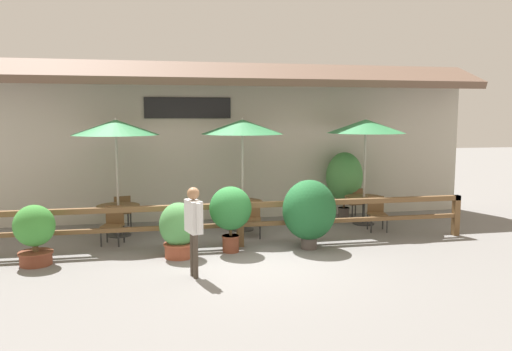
{
  "coord_description": "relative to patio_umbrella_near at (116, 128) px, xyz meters",
  "views": [
    {
      "loc": [
        -1.75,
        -9.28,
        2.79
      ],
      "look_at": [
        0.46,
        1.61,
        1.46
      ],
      "focal_mm": 35.0,
      "sensor_mm": 36.0,
      "label": 1
    }
  ],
  "objects": [
    {
      "name": "chair_far_streetside",
      "position": [
        6.15,
        -0.7,
        -2.06
      ],
      "size": [
        0.49,
        0.49,
        0.83
      ],
      "rotation": [
        0.0,
        0.0,
        -0.19
      ],
      "color": "brown",
      "rests_on": "ground"
    },
    {
      "name": "patio_umbrella_far",
      "position": [
        6.13,
        0.05,
        0.0
      ],
      "size": [
        1.98,
        1.98,
        2.74
      ],
      "color": "#B7B2A8",
      "rests_on": "ground"
    },
    {
      "name": "chair_far_wallside",
      "position": [
        6.22,
        0.8,
        -2.06
      ],
      "size": [
        0.51,
        0.51,
        0.83
      ],
      "rotation": [
        0.0,
        0.0,
        3.37
      ],
      "color": "brown",
      "rests_on": "ground"
    },
    {
      "name": "dining_table_middle",
      "position": [
        2.94,
        0.01,
        -1.95
      ],
      "size": [
        0.98,
        0.98,
        0.72
      ],
      "color": "brown",
      "rests_on": "ground"
    },
    {
      "name": "chair_near_wallside",
      "position": [
        0.03,
        0.76,
        -2.06
      ],
      "size": [
        0.5,
        0.5,
        0.83
      ],
      "rotation": [
        0.0,
        0.0,
        3.36
      ],
      "color": "brown",
      "rests_on": "ground"
    },
    {
      "name": "ground_plane",
      "position": [
        2.62,
        -2.57,
        -2.52
      ],
      "size": [
        60.0,
        60.0,
        0.0
      ],
      "primitive_type": "plane",
      "color": "slate"
    },
    {
      "name": "potted_plant_broad_leaf",
      "position": [
        2.36,
        -1.91,
        -1.66
      ],
      "size": [
        0.87,
        0.78,
        1.36
      ],
      "color": "brown",
      "rests_on": "ground"
    },
    {
      "name": "patio_umbrella_near",
      "position": [
        0.0,
        0.0,
        0.0
      ],
      "size": [
        1.98,
        1.98,
        2.74
      ],
      "color": "#B7B2A8",
      "rests_on": "ground"
    },
    {
      "name": "chair_near_streetside",
      "position": [
        -0.06,
        -0.76,
        -2.06
      ],
      "size": [
        0.51,
        0.51,
        0.83
      ],
      "rotation": [
        0.0,
        0.0,
        -0.24
      ],
      "color": "brown",
      "rests_on": "ground"
    },
    {
      "name": "potted_plant_tall_tropical",
      "position": [
        4.02,
        -1.98,
        -1.71
      ],
      "size": [
        1.13,
        1.02,
        1.47
      ],
      "color": "#564C47",
      "rests_on": "ground"
    },
    {
      "name": "dining_table_far",
      "position": [
        6.13,
        0.05,
        -1.95
      ],
      "size": [
        0.98,
        0.98,
        0.72
      ],
      "color": "brown",
      "rests_on": "ground"
    },
    {
      "name": "patio_umbrella_middle",
      "position": [
        2.94,
        0.01,
        0.0
      ],
      "size": [
        1.98,
        1.98,
        2.74
      ],
      "color": "#B7B2A8",
      "rests_on": "ground"
    },
    {
      "name": "potted_plant_corner_fern",
      "position": [
        1.3,
        -2.09,
        -1.96
      ],
      "size": [
        0.77,
        0.69,
        1.1
      ],
      "color": "#9E4C33",
      "rests_on": "ground"
    },
    {
      "name": "patio_railing",
      "position": [
        2.62,
        -1.52,
        -1.83
      ],
      "size": [
        10.4,
        0.14,
        0.95
      ],
      "color": "brown",
      "rests_on": "ground"
    },
    {
      "name": "potted_plant_entrance_palm",
      "position": [
        5.95,
        0.98,
        -1.42
      ],
      "size": [
        1.01,
        0.91,
        1.81
      ],
      "color": "#564C47",
      "rests_on": "ground"
    },
    {
      "name": "potted_plant_small_flowering",
      "position": [
        -1.38,
        -2.08,
        -1.9
      ],
      "size": [
        0.75,
        0.68,
        1.14
      ],
      "color": "brown",
      "rests_on": "ground"
    },
    {
      "name": "chair_middle_streetside",
      "position": [
        3.03,
        -0.7,
        -2.06
      ],
      "size": [
        0.49,
        0.49,
        0.83
      ],
      "rotation": [
        0.0,
        0.0,
        -0.2
      ],
      "color": "brown",
      "rests_on": "ground"
    },
    {
      "name": "chair_middle_wallside",
      "position": [
        2.92,
        0.72,
        -2.06
      ],
      "size": [
        0.44,
        0.44,
        0.83
      ],
      "rotation": [
        0.0,
        0.0,
        3.1
      ],
      "color": "brown",
      "rests_on": "ground"
    },
    {
      "name": "dining_table_near",
      "position": [
        0.0,
        -0.0,
        -1.95
      ],
      "size": [
        0.98,
        0.98,
        0.72
      ],
      "color": "brown",
      "rests_on": "ground"
    },
    {
      "name": "building_facade",
      "position": [
        2.62,
        1.53,
        -0.36
      ],
      "size": [
        14.28,
        1.49,
        4.23
      ],
      "color": "#BCB7A8",
      "rests_on": "ground"
    },
    {
      "name": "pedestrian",
      "position": [
        1.5,
        -3.38,
        -1.51
      ],
      "size": [
        0.3,
        0.54,
        1.58
      ],
      "rotation": [
        0.0,
        0.0,
        -1.3
      ],
      "color": "#42382D",
      "rests_on": "ground"
    }
  ]
}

